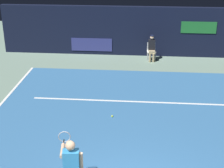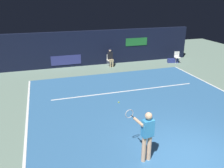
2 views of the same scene
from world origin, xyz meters
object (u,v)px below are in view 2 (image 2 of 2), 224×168
Objects in this scene: courtside_chair_near at (177,56)px; tennis_player at (147,134)px; equipment_bag at (173,61)px; line_judge_on_chair at (110,58)px; tennis_ball at (119,102)px.

tennis_player is at bearing -126.48° from courtside_chair_near.
equipment_bag is (7.11, 10.13, -0.83)m from tennis_player.
courtside_chair_near is at bearing 53.52° from tennis_player.
tennis_ball is (-1.49, -6.30, -0.64)m from line_judge_on_chair.
tennis_player is at bearing -97.43° from tennis_ball.
equipment_bag is at bearing 41.74° from tennis_ball.
courtside_chair_near is (7.41, 10.02, -0.49)m from tennis_player.
line_judge_on_chair is at bearing 76.73° from tennis_ball.
line_judge_on_chair is (2.04, 10.59, -0.30)m from tennis_player.
tennis_ball is at bearing -140.06° from courtside_chair_near.
courtside_chair_near is at bearing -5.99° from line_judge_on_chair.
tennis_ball is (0.56, 4.29, -0.94)m from tennis_player.
tennis_ball is at bearing -103.27° from line_judge_on_chair.
tennis_player is 4.42m from tennis_ball.
tennis_player reaches higher than equipment_bag.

